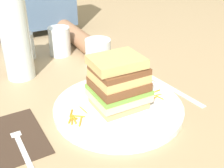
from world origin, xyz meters
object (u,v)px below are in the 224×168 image
at_px(main_plate, 118,108).
at_px(napkin_dark, 17,136).
at_px(juice_glass, 98,54).
at_px(water_bottle, 14,32).
at_px(fork, 20,142).
at_px(empty_tumbler_1, 60,41).
at_px(sandwich, 118,83).
at_px(empty_tumbler_0, 24,46).
at_px(knife, 175,90).

xyz_separation_m(main_plate, napkin_dark, (-0.23, 0.02, -0.01)).
bearing_deg(juice_glass, water_bottle, 170.99).
height_order(fork, empty_tumbler_1, empty_tumbler_1).
relative_size(main_plate, sandwich, 2.47).
distance_m(main_plate, fork, 0.23).
height_order(napkin_dark, fork, fork).
bearing_deg(main_plate, water_bottle, 118.59).
distance_m(juice_glass, empty_tumbler_0, 0.24).
height_order(fork, water_bottle, water_bottle).
xyz_separation_m(main_plate, empty_tumbler_0, (-0.11, 0.40, 0.03)).
bearing_deg(empty_tumbler_1, fork, -120.55).
relative_size(knife, empty_tumbler_1, 2.19).
distance_m(main_plate, juice_glass, 0.26).
height_order(knife, water_bottle, water_bottle).
bearing_deg(main_plate, fork, -178.65).
height_order(water_bottle, empty_tumbler_0, water_bottle).
relative_size(main_plate, fork, 1.78).
bearing_deg(sandwich, knife, 1.09).
bearing_deg(knife, fork, -178.63).
relative_size(napkin_dark, empty_tumbler_0, 2.07).
bearing_deg(juice_glass, knife, -67.13).
bearing_deg(napkin_dark, water_bottle, 74.19).
bearing_deg(fork, knife, 1.37).
bearing_deg(napkin_dark, juice_glass, 37.22).
bearing_deg(empty_tumbler_0, main_plate, -74.81).
relative_size(water_bottle, empty_tumbler_1, 3.16).
xyz_separation_m(juice_glass, empty_tumbler_1, (-0.07, 0.13, 0.01)).
height_order(main_plate, water_bottle, water_bottle).
bearing_deg(fork, empty_tumbler_1, 59.45).
bearing_deg(juice_glass, empty_tumbler_1, 118.38).
distance_m(sandwich, empty_tumbler_0, 0.41).
bearing_deg(napkin_dark, sandwich, -4.07).
xyz_separation_m(juice_glass, water_bottle, (-0.22, 0.04, 0.10)).
height_order(fork, juice_glass, juice_glass).
bearing_deg(knife, main_plate, -178.61).
xyz_separation_m(main_plate, knife, (0.17, 0.00, -0.01)).
bearing_deg(empty_tumbler_1, water_bottle, -147.16).
distance_m(water_bottle, empty_tumbler_0, 0.16).
bearing_deg(knife, water_bottle, 139.78).
relative_size(main_plate, empty_tumbler_0, 3.60).
relative_size(knife, empty_tumbler_0, 2.44).
height_order(main_plate, knife, main_plate).
bearing_deg(knife, napkin_dark, 178.17).
xyz_separation_m(sandwich, empty_tumbler_1, (0.00, 0.38, -0.03)).
height_order(sandwich, knife, sandwich).
relative_size(juice_glass, empty_tumbler_1, 0.88).
xyz_separation_m(main_plate, juice_glass, (0.07, 0.24, 0.03)).
distance_m(juice_glass, empty_tumbler_1, 0.15).
height_order(main_plate, juice_glass, juice_glass).
xyz_separation_m(knife, empty_tumbler_0, (-0.28, 0.40, 0.04)).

